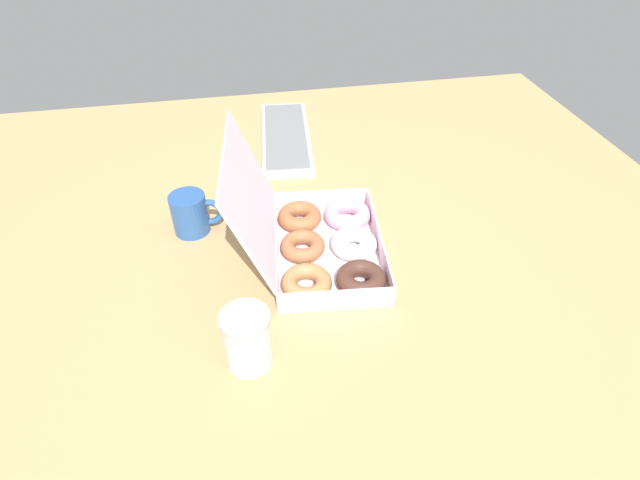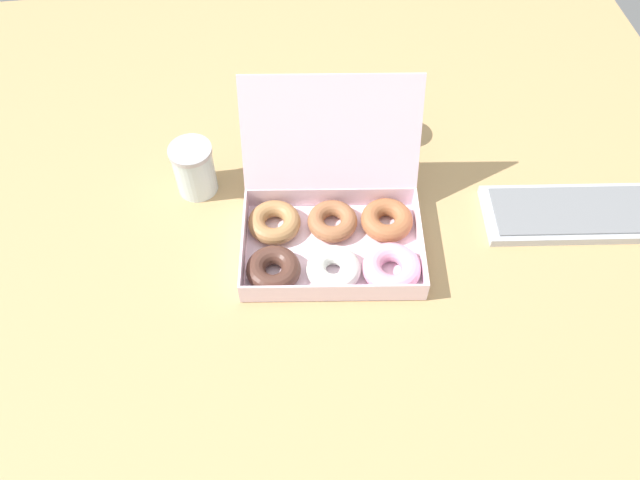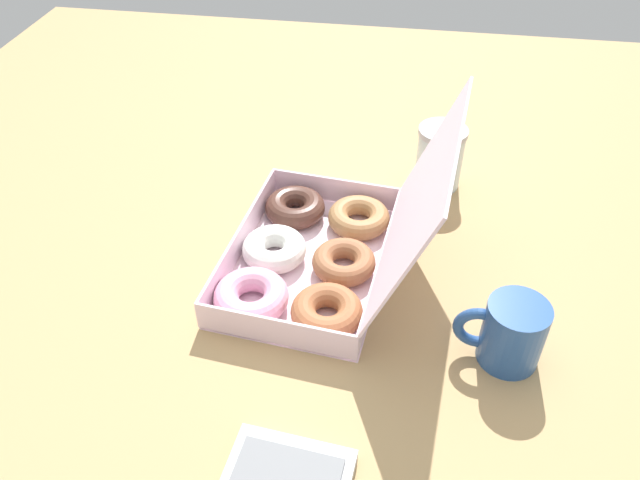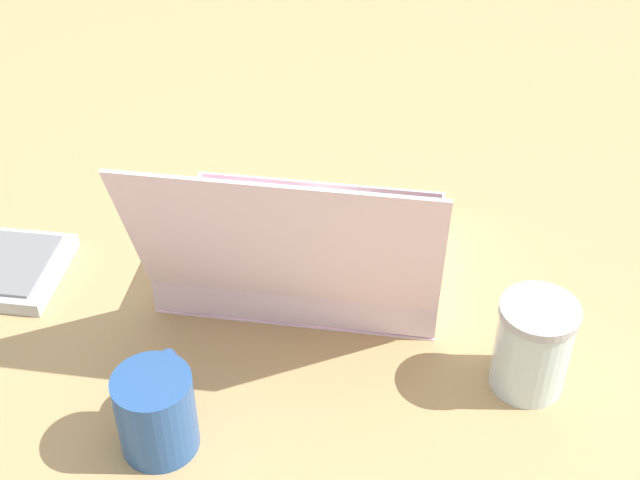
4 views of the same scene
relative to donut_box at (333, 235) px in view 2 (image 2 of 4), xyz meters
The scene contains 5 objects.
ground_plane 7.10cm from the donut_box, 168.72° to the right, with size 180.00×180.00×2.00cm, color tan.
donut_box is the anchor object (origin of this frame).
keyboard 50.66cm from the donut_box, ahead, with size 42.67×17.61×2.20cm.
coffee_mug 29.88cm from the donut_box, 64.23° to the left, with size 7.91×11.54×9.32cm.
glass_jar 30.70cm from the donut_box, 145.24° to the left, with size 8.35×8.35×11.10cm.
Camera 2 is at (-5.09, -66.70, 95.53)cm, focal length 35.00 mm.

